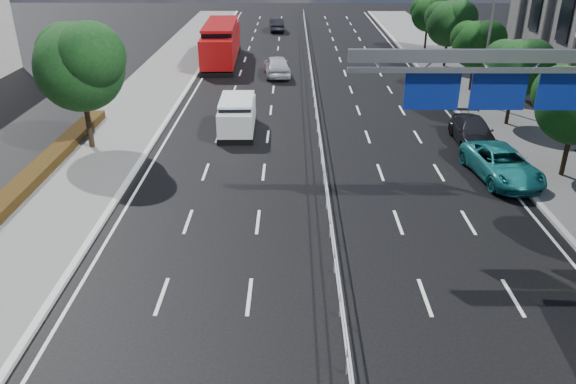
{
  "coord_description": "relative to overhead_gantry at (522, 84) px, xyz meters",
  "views": [
    {
      "loc": [
        -1.46,
        -9.71,
        10.7
      ],
      "look_at": [
        -1.58,
        7.74,
        2.4
      ],
      "focal_mm": 35.0,
      "sensor_mm": 36.0,
      "label": 1
    }
  ],
  "objects": [
    {
      "name": "median_fence",
      "position": [
        -6.74,
        12.45,
        -5.08
      ],
      "size": [
        0.05,
        85.0,
        1.02
      ],
      "color": "silver",
      "rests_on": "ground"
    },
    {
      "name": "overhead_gantry",
      "position": [
        0.0,
        0.0,
        0.0
      ],
      "size": [
        10.24,
        0.38,
        7.45
      ],
      "color": "gray",
      "rests_on": "ground"
    },
    {
      "name": "streetlight_far",
      "position": [
        3.76,
        15.95,
        -0.4
      ],
      "size": [
        2.78,
        2.4,
        9.0
      ],
      "color": "gray",
      "rests_on": "ground"
    },
    {
      "name": "near_tree_back",
      "position": [
        -18.68,
        7.92,
        -1.0
      ],
      "size": [
        4.84,
        4.51,
        6.69
      ],
      "color": "black",
      "rests_on": "ground"
    },
    {
      "name": "far_tree_e",
      "position": [
        4.51,
        11.93,
        -2.05
      ],
      "size": [
        3.63,
        3.38,
        5.13
      ],
      "color": "black",
      "rests_on": "ground"
    },
    {
      "name": "far_tree_f",
      "position": [
        4.5,
        19.43,
        -2.12
      ],
      "size": [
        3.52,
        3.28,
        5.02
      ],
      "color": "black",
      "rests_on": "ground"
    },
    {
      "name": "far_tree_g",
      "position": [
        4.51,
        26.92,
        -1.85
      ],
      "size": [
        3.96,
        3.69,
        5.45
      ],
      "color": "black",
      "rests_on": "ground"
    },
    {
      "name": "far_tree_h",
      "position": [
        4.5,
        34.43,
        -2.18
      ],
      "size": [
        3.41,
        3.18,
        4.91
      ],
      "color": "black",
      "rests_on": "ground"
    },
    {
      "name": "white_minivan",
      "position": [
        -11.29,
        10.78,
        -4.64
      ],
      "size": [
        2.04,
        4.55,
        1.96
      ],
      "rotation": [
        0.0,
        0.0,
        0.02
      ],
      "color": "black",
      "rests_on": "ground"
    },
    {
      "name": "red_bus",
      "position": [
        -14.24,
        28.83,
        -3.87
      ],
      "size": [
        3.03,
        11.24,
        3.33
      ],
      "rotation": [
        0.0,
        0.0,
        0.03
      ],
      "color": "black",
      "rests_on": "ground"
    },
    {
      "name": "near_car_silver",
      "position": [
        -9.38,
        24.05,
        -4.81
      ],
      "size": [
        2.41,
        4.87,
        1.6
      ],
      "primitive_type": "imported",
      "rotation": [
        0.0,
        0.0,
        3.25
      ],
      "color": "silver",
      "rests_on": "ground"
    },
    {
      "name": "near_car_dark",
      "position": [
        -9.93,
        44.74,
        -4.9
      ],
      "size": [
        1.83,
        4.37,
        1.4
      ],
      "primitive_type": "imported",
      "rotation": [
        0.0,
        0.0,
        3.22
      ],
      "color": "black",
      "rests_on": "ground"
    },
    {
      "name": "parked_car_teal",
      "position": [
        1.56,
        4.31,
        -4.9
      ],
      "size": [
        2.93,
        5.34,
        1.42
      ],
      "primitive_type": "imported",
      "rotation": [
        0.0,
        0.0,
        0.12
      ],
      "color": "#1C7B7E",
      "rests_on": "ground"
    },
    {
      "name": "parked_car_dark",
      "position": [
        1.56,
        8.95,
        -4.93
      ],
      "size": [
        2.03,
        4.69,
        1.34
      ],
      "primitive_type": "imported",
      "rotation": [
        0.0,
        0.0,
        -0.03
      ],
      "color": "black",
      "rests_on": "ground"
    }
  ]
}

